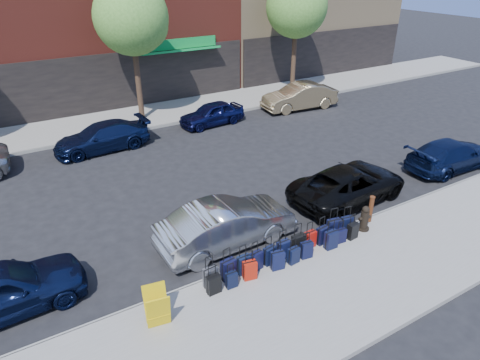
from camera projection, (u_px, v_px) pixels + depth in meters
ground at (212, 194)px, 16.73m from camera, size 120.00×120.00×0.00m
sidewalk_near at (321, 292)px, 11.74m from camera, size 60.00×4.00×0.15m
sidewalk_far at (131, 119)px, 24.31m from camera, size 60.00×4.00×0.15m
curb_near at (278, 253)px, 13.28m from camera, size 60.00×0.08×0.15m
curb_far at (143, 129)px, 22.77m from camera, size 60.00×0.08×0.15m
tree_center at (134, 19)px, 21.74m from camera, size 3.80×3.80×7.27m
tree_right at (298, 8)px, 26.50m from camera, size 3.80×3.80×7.27m
suitcase_front_0 at (211, 277)px, 11.71m from camera, size 0.43×0.26×0.98m
suitcase_front_1 at (228, 269)px, 11.98m from camera, size 0.44×0.28×1.00m
suitcase_front_2 at (244, 264)px, 12.21m from camera, size 0.39×0.22×0.92m
suitcase_front_3 at (256, 261)px, 12.35m from camera, size 0.42×0.27×0.94m
suitcase_front_4 at (270, 255)px, 12.60m from camera, size 0.41×0.27×0.92m
suitcase_front_5 at (283, 250)px, 12.81m from camera, size 0.40×0.23×0.97m
suitcase_front_6 at (298, 244)px, 13.05m from camera, size 0.43×0.25×1.01m
suitcase_front_7 at (310, 239)px, 13.32m from camera, size 0.38×0.22×0.89m
suitcase_front_8 at (322, 235)px, 13.49m from camera, size 0.41×0.26×0.94m
suitcase_front_9 at (334, 229)px, 13.74m from camera, size 0.48×0.33×1.06m
suitcase_front_10 at (347, 225)px, 13.97m from camera, size 0.44×0.30×0.98m
suitcase_back_0 at (214, 284)px, 11.49m from camera, size 0.38×0.23×0.89m
suitcase_back_1 at (231, 280)px, 11.71m from camera, size 0.33×0.19×0.77m
suitcase_back_2 at (250, 270)px, 12.00m from camera, size 0.42×0.29×0.91m
suitcase_back_4 at (277, 260)px, 12.39m from camera, size 0.42×0.29×0.93m
suitcase_back_5 at (294, 255)px, 12.63m from camera, size 0.37×0.23×0.83m
suitcase_back_6 at (306, 250)px, 12.86m from camera, size 0.39×0.26×0.86m
suitcase_back_8 at (331, 240)px, 13.27m from camera, size 0.41×0.25×0.96m
suitcase_back_9 at (341, 236)px, 13.56m from camera, size 0.34×0.22×0.78m
suitcase_back_10 at (353, 231)px, 13.74m from camera, size 0.39×0.25×0.87m
fire_hydrant at (364, 219)px, 14.13m from camera, size 0.45×0.40×0.88m
bollard at (371, 209)px, 14.52m from camera, size 0.18×0.18×0.97m
display_rack at (157, 308)px, 10.41m from camera, size 0.67×0.72×1.03m
car_near_1 at (227, 225)px, 13.49m from camera, size 4.55×1.67×1.49m
car_near_2 at (349, 184)px, 16.04m from camera, size 5.01×2.64×1.35m
car_near_3 at (451, 155)px, 18.49m from camera, size 4.51×1.94×1.30m
car_far_1 at (102, 137)px, 20.28m from camera, size 4.56×2.03×1.30m
car_far_2 at (212, 114)px, 23.38m from camera, size 3.76×1.77×1.24m
car_far_3 at (299, 97)px, 25.77m from camera, size 4.75×2.06×1.52m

